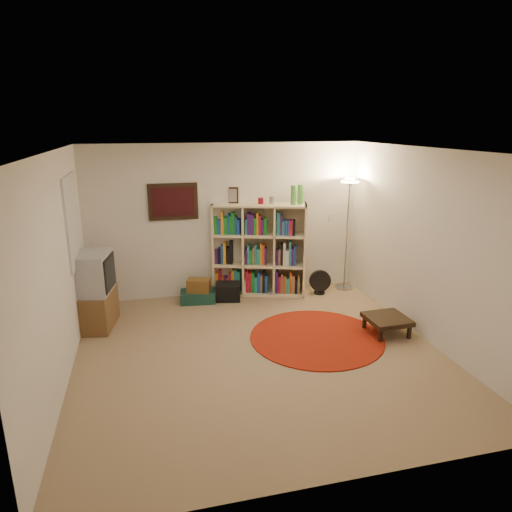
{
  "coord_description": "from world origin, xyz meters",
  "views": [
    {
      "loc": [
        -1.28,
        -5.03,
        2.79
      ],
      "look_at": [
        0.1,
        0.6,
        1.1
      ],
      "focal_mm": 32.0,
      "sensor_mm": 36.0,
      "label": 1
    }
  ],
  "objects_px": {
    "tv_stand": "(93,292)",
    "side_table": "(387,320)",
    "floor_fan": "(320,282)",
    "floor_lamp": "(349,198)",
    "bookshelf": "(258,251)",
    "suitcase": "(198,296)"
  },
  "relations": [
    {
      "from": "floor_fan",
      "to": "side_table",
      "type": "distance_m",
      "value": 1.69
    },
    {
      "from": "floor_fan",
      "to": "floor_lamp",
      "type": "bearing_deg",
      "value": 27.07
    },
    {
      "from": "floor_lamp",
      "to": "side_table",
      "type": "distance_m",
      "value": 2.3
    },
    {
      "from": "bookshelf",
      "to": "side_table",
      "type": "bearing_deg",
      "value": -38.11
    },
    {
      "from": "floor_lamp",
      "to": "bookshelf",
      "type": "bearing_deg",
      "value": 174.01
    },
    {
      "from": "floor_lamp",
      "to": "floor_fan",
      "type": "height_order",
      "value": "floor_lamp"
    },
    {
      "from": "floor_fan",
      "to": "suitcase",
      "type": "height_order",
      "value": "floor_fan"
    },
    {
      "from": "bookshelf",
      "to": "side_table",
      "type": "relative_size",
      "value": 3.31
    },
    {
      "from": "floor_fan",
      "to": "tv_stand",
      "type": "height_order",
      "value": "tv_stand"
    },
    {
      "from": "tv_stand",
      "to": "side_table",
      "type": "relative_size",
      "value": 1.95
    },
    {
      "from": "bookshelf",
      "to": "tv_stand",
      "type": "distance_m",
      "value": 2.7
    },
    {
      "from": "floor_fan",
      "to": "suitcase",
      "type": "distance_m",
      "value": 2.06
    },
    {
      "from": "bookshelf",
      "to": "floor_fan",
      "type": "xyz_separation_m",
      "value": [
        1.0,
        -0.32,
        -0.53
      ]
    },
    {
      "from": "floor_lamp",
      "to": "side_table",
      "type": "height_order",
      "value": "floor_lamp"
    },
    {
      "from": "bookshelf",
      "to": "suitcase",
      "type": "bearing_deg",
      "value": -152.07
    },
    {
      "from": "side_table",
      "to": "suitcase",
      "type": "bearing_deg",
      "value": 142.9
    },
    {
      "from": "suitcase",
      "to": "side_table",
      "type": "bearing_deg",
      "value": -30.36
    },
    {
      "from": "floor_fan",
      "to": "tv_stand",
      "type": "relative_size",
      "value": 0.38
    },
    {
      "from": "tv_stand",
      "to": "suitcase",
      "type": "relative_size",
      "value": 1.83
    },
    {
      "from": "tv_stand",
      "to": "bookshelf",
      "type": "bearing_deg",
      "value": 27.08
    },
    {
      "from": "floor_lamp",
      "to": "floor_fan",
      "type": "bearing_deg",
      "value": -162.99
    },
    {
      "from": "bookshelf",
      "to": "floor_fan",
      "type": "relative_size",
      "value": 4.41
    }
  ]
}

